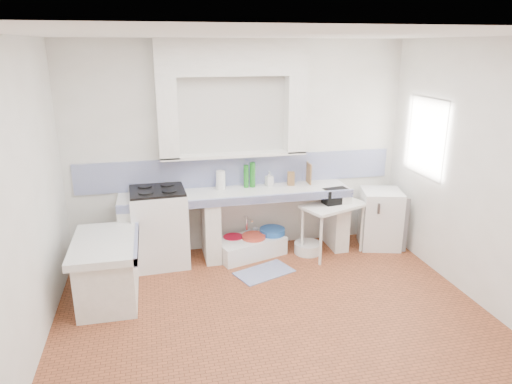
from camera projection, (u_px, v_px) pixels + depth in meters
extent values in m
plane|color=brown|center=(278.00, 323.00, 4.75)|extent=(4.50, 4.50, 0.00)
plane|color=white|center=(282.00, 34.00, 3.90)|extent=(4.50, 4.50, 0.00)
plane|color=white|center=(239.00, 149.00, 6.18)|extent=(4.50, 0.00, 4.50)
plane|color=white|center=(381.00, 304.00, 2.46)|extent=(4.50, 0.00, 4.50)
plane|color=white|center=(18.00, 211.00, 3.85)|extent=(0.00, 4.50, 4.50)
plane|color=white|center=(489.00, 178.00, 4.80)|extent=(0.00, 4.50, 4.50)
cube|color=white|center=(232.00, 57.00, 5.69)|extent=(1.90, 0.25, 0.45)
cube|color=#351D11|center=(439.00, 137.00, 5.89)|extent=(0.35, 0.86, 1.06)
cube|color=white|center=(432.00, 107.00, 5.74)|extent=(0.01, 0.84, 0.24)
cube|color=white|center=(237.00, 194.00, 6.05)|extent=(3.00, 0.60, 0.08)
cube|color=navy|center=(241.00, 201.00, 5.79)|extent=(3.00, 0.04, 0.10)
cube|color=white|center=(129.00, 235.00, 5.89)|extent=(0.20, 0.55, 0.82)
cube|color=white|center=(211.00, 229.00, 6.11)|extent=(0.20, 0.55, 0.82)
cube|color=white|center=(336.00, 218.00, 6.48)|extent=(0.20, 0.55, 0.82)
cube|color=white|center=(105.00, 244.00, 5.03)|extent=(0.70, 1.10, 0.08)
cube|color=white|center=(108.00, 273.00, 5.13)|extent=(0.60, 1.00, 0.62)
cube|color=navy|center=(136.00, 241.00, 5.10)|extent=(0.04, 1.10, 0.10)
cube|color=navy|center=(240.00, 171.00, 6.26)|extent=(4.27, 0.03, 0.40)
cube|color=white|center=(159.00, 227.00, 5.94)|extent=(0.72, 0.70, 0.97)
cube|color=white|center=(250.00, 247.00, 6.27)|extent=(1.01, 0.74, 0.22)
cube|color=white|center=(332.00, 229.00, 6.25)|extent=(0.96, 0.74, 0.04)
cube|color=white|center=(380.00, 219.00, 6.48)|extent=(0.64, 0.64, 0.81)
cylinder|color=#AF0521|center=(234.00, 245.00, 6.29)|extent=(0.33, 0.33, 0.25)
cylinder|color=#C73F2B|center=(254.00, 245.00, 6.25)|extent=(0.37, 0.37, 0.29)
cylinder|color=blue|center=(272.00, 240.00, 6.38)|extent=(0.43, 0.43, 0.32)
cylinder|color=white|center=(308.00, 248.00, 6.34)|extent=(0.48, 0.48, 0.14)
cylinder|color=silver|center=(248.00, 239.00, 6.44)|extent=(0.09, 0.09, 0.29)
cylinder|color=silver|center=(256.00, 238.00, 6.46)|extent=(0.10, 0.10, 0.31)
cube|color=black|center=(335.00, 196.00, 6.16)|extent=(0.34, 0.23, 0.20)
cylinder|color=#1E761F|center=(246.00, 176.00, 6.16)|extent=(0.09, 0.09, 0.30)
cylinder|color=#1E761F|center=(253.00, 175.00, 6.17)|extent=(0.08, 0.08, 0.34)
cube|color=olive|center=(291.00, 179.00, 6.28)|extent=(0.10, 0.09, 0.18)
cube|color=olive|center=(309.00, 173.00, 6.35)|extent=(0.03, 0.21, 0.28)
cylinder|color=white|center=(221.00, 180.00, 6.10)|extent=(0.15, 0.15, 0.25)
imported|color=white|center=(269.00, 179.00, 6.24)|extent=(0.11, 0.11, 0.20)
cube|color=navy|center=(264.00, 272.00, 5.80)|extent=(0.80, 0.63, 0.01)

